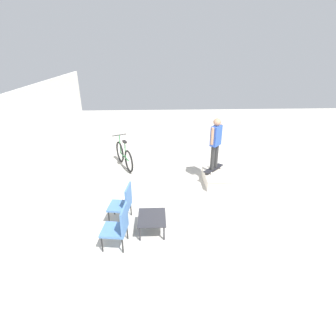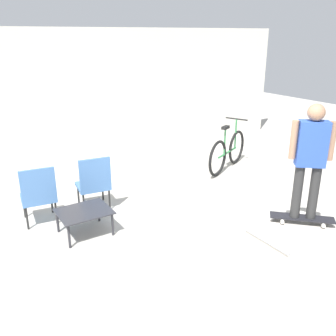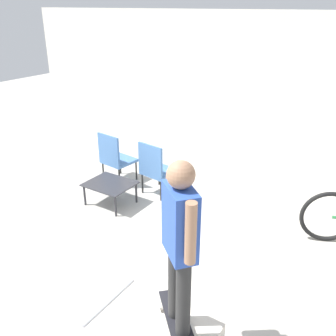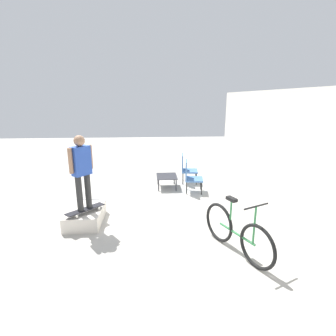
% 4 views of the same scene
% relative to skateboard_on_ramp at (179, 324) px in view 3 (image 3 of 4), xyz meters
% --- Properties ---
extents(ground_plane, '(24.00, 24.00, 0.00)m').
position_rel_skateboard_on_ramp_xyz_m(ground_plane, '(-1.52, 0.37, -0.41)').
color(ground_plane, '#B7B2A8').
extents(house_wall_back, '(12.00, 0.06, 3.00)m').
position_rel_skateboard_on_ramp_xyz_m(house_wall_back, '(-1.52, 5.19, 1.09)').
color(house_wall_back, white).
rests_on(house_wall_back, ground_plane).
extents(skateboard_on_ramp, '(0.77, 0.76, 0.07)m').
position_rel_skateboard_on_ramp_xyz_m(skateboard_on_ramp, '(0.00, 0.00, 0.00)').
color(skateboard_on_ramp, black).
rests_on(skateboard_on_ramp, skate_ramp_box).
extents(person_skater, '(0.46, 0.40, 1.61)m').
position_rel_skateboard_on_ramp_xyz_m(person_skater, '(0.00, 0.00, 0.95)').
color(person_skater, '#2D2D2D').
rests_on(person_skater, skateboard_on_ramp).
extents(coffee_table, '(0.77, 0.64, 0.38)m').
position_rel_skateboard_on_ramp_xyz_m(coffee_table, '(-2.51, 1.93, -0.07)').
color(coffee_table, '#2D2D33').
rests_on(coffee_table, ground_plane).
extents(patio_chair_left, '(0.58, 0.58, 0.97)m').
position_rel_skateboard_on_ramp_xyz_m(patio_chair_left, '(-2.98, 2.63, 0.10)').
color(patio_chair_left, black).
rests_on(patio_chair_left, ground_plane).
extents(patio_chair_right, '(0.59, 0.59, 0.97)m').
position_rel_skateboard_on_ramp_xyz_m(patio_chair_right, '(-2.06, 2.63, 0.10)').
color(patio_chair_right, black).
rests_on(patio_chair_right, ground_plane).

